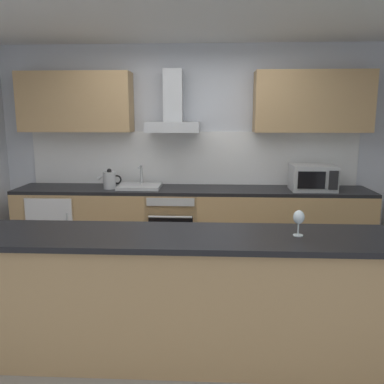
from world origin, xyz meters
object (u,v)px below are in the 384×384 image
Objects in this scene: microwave at (313,178)px; range_hood at (173,113)px; sink at (140,186)px; kettle at (110,180)px; refrigerator at (59,226)px; wine_glass at (299,218)px; oven at (173,224)px.

range_hood reaches higher than microwave.
sink is 1.73× the size of kettle.
wine_glass reaches higher than refrigerator.
microwave is at bearing 73.49° from wine_glass.
wine_glass is at bearing -61.93° from oven.
sink is at bearing 0.78° from refrigerator.
oven is 1.11× the size of range_hood.
range_hood is (-1.63, 0.16, 0.74)m from microwave.
oven is 0.92m from kettle.
microwave is at bearing -5.53° from range_hood.
microwave reaches higher than oven.
refrigerator is 1.13m from sink.
range_hood is (1.40, 0.13, 1.36)m from refrigerator.
oven is 2.31m from wine_glass.
range_hood is (-0.00, 0.13, 1.33)m from oven.
microwave is (3.03, -0.03, 0.62)m from refrigerator.
microwave is 0.69× the size of range_hood.
wine_glass is (2.45, -1.97, 0.64)m from refrigerator.
refrigerator is at bearing 141.30° from wine_glass.
kettle is at bearing 132.86° from wine_glass.
wine_glass is at bearing -53.83° from sink.
kettle is 1.09m from range_hood.
sink is 2.46m from wine_glass.
oven is 0.61m from sink.
microwave is 2.03m from sink.
kettle is at bearing -177.41° from oven.
microwave is 1.00× the size of sink.
oven is at bearing -90.00° from range_hood.
microwave reaches higher than sink.
microwave reaches higher than wine_glass.
sink is at bearing 178.90° from microwave.
sink is 2.81× the size of wine_glass.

